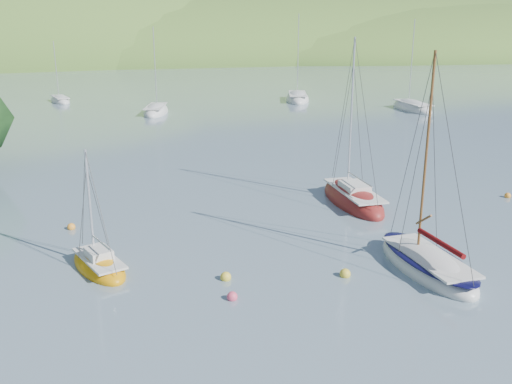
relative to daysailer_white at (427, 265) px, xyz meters
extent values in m
plane|color=slate|center=(-4.70, -0.85, -0.23)|extent=(700.00, 700.00, 0.00)
ellipsoid|color=#3D6727|center=(-4.70, 169.15, -0.23)|extent=(440.00, 110.00, 44.00)
ellipsoid|color=#3D6727|center=(85.30, 159.15, -0.23)|extent=(240.00, 100.00, 34.00)
ellipsoid|color=silver|center=(0.00, 0.01, -0.11)|extent=(2.92, 6.88, 1.65)
cube|color=silver|center=(0.01, -0.13, 0.48)|extent=(2.20, 5.36, 0.10)
cylinder|color=brown|center=(-0.06, 0.81, 4.92)|extent=(0.12, 0.12, 8.96)
ellipsoid|color=black|center=(0.00, 0.01, 0.38)|extent=(2.87, 6.81, 0.28)
cylinder|color=#5F0A0B|center=(0.06, -0.80, 1.39)|extent=(0.46, 3.23, 0.24)
ellipsoid|color=maroon|center=(0.53, 9.99, -0.09)|extent=(2.60, 7.30, 2.00)
cube|color=silver|center=(0.53, 9.84, 0.62)|extent=(1.94, 5.70, 0.10)
cylinder|color=silver|center=(0.52, 10.86, 5.13)|extent=(0.12, 0.12, 9.09)
cube|color=silver|center=(0.53, 9.84, 0.86)|extent=(1.39, 2.05, 0.42)
cylinder|color=silver|center=(0.54, 9.11, 1.53)|extent=(0.14, 3.49, 0.09)
ellipsoid|color=orange|center=(-14.44, 3.50, -0.14)|extent=(3.34, 4.83, 1.23)
cube|color=silver|center=(-14.41, 3.41, 0.31)|extent=(2.55, 3.75, 0.10)
cylinder|color=silver|center=(-14.65, 4.00, 2.74)|extent=(0.12, 0.12, 4.94)
cube|color=silver|center=(-14.41, 3.41, 0.55)|extent=(1.37, 1.53, 0.42)
cylinder|color=silver|center=(-14.24, 3.00, 1.22)|extent=(0.90, 2.03, 0.09)
ellipsoid|color=silver|center=(-9.08, 48.60, -0.08)|extent=(4.32, 8.12, 2.11)
cube|color=silver|center=(-9.11, 48.45, 0.66)|extent=(3.28, 6.31, 0.10)
cylinder|color=silver|center=(-8.88, 49.50, 5.25)|extent=(0.12, 0.12, 9.26)
ellipsoid|color=silver|center=(10.98, 55.55, -0.06)|extent=(5.34, 9.44, 2.43)
cube|color=silver|center=(10.93, 55.37, 0.79)|extent=(4.06, 7.34, 0.10)
cylinder|color=silver|center=(11.25, 56.58, 6.11)|extent=(0.12, 0.12, 10.72)
ellipsoid|color=silver|center=(-21.33, 61.68, -0.11)|extent=(3.88, 6.57, 1.69)
cube|color=silver|center=(-21.30, 61.56, 0.50)|extent=(2.95, 5.10, 0.10)
cylinder|color=silver|center=(-21.55, 62.39, 4.18)|extent=(0.12, 0.12, 7.44)
ellipsoid|color=silver|center=(22.46, 43.95, -0.07)|extent=(2.98, 8.38, 2.28)
cube|color=silver|center=(22.46, 43.79, 0.73)|extent=(2.23, 6.54, 0.10)
cylinder|color=silver|center=(22.45, 44.96, 5.72)|extent=(0.12, 0.12, 10.04)
sphere|color=yellow|center=(-3.86, 0.18, -0.11)|extent=(0.48, 0.48, 0.48)
sphere|color=#E54968|center=(-9.11, -0.82, -0.11)|extent=(0.44, 0.44, 0.44)
sphere|color=orange|center=(10.58, 8.81, -0.11)|extent=(0.40, 0.40, 0.40)
sphere|color=orange|center=(-16.06, 9.11, -0.11)|extent=(0.43, 0.43, 0.43)
sphere|color=yellow|center=(-9.04, 1.05, -0.11)|extent=(0.47, 0.47, 0.47)
camera|label=1|loc=(-12.89, -21.29, 10.59)|focal=40.00mm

